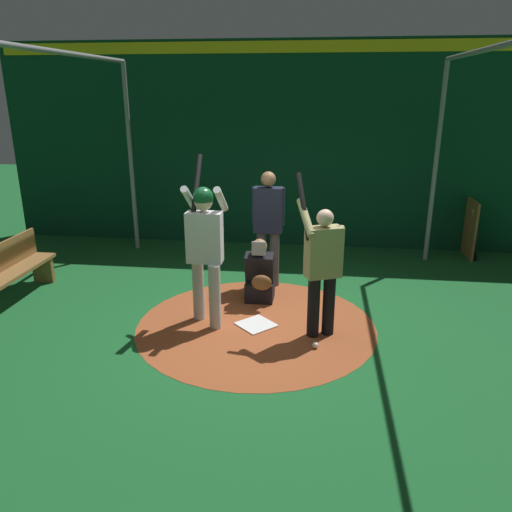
{
  "coord_description": "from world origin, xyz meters",
  "views": [
    {
      "loc": [
        5.81,
        0.74,
        2.91
      ],
      "look_at": [
        0.0,
        0.0,
        0.95
      ],
      "focal_mm": 34.98,
      "sensor_mm": 36.0,
      "label": 1
    }
  ],
  "objects_px": {
    "home_plate": "(256,324)",
    "baseball_0": "(311,317)",
    "catcher": "(260,277)",
    "umpire": "(268,223)",
    "baseball_1": "(315,345)",
    "bench": "(10,271)",
    "bat_rack": "(468,228)",
    "visitor": "(322,264)",
    "batter": "(205,243)"
  },
  "relations": [
    {
      "from": "home_plate",
      "to": "bat_rack",
      "type": "xyz_separation_m",
      "value": [
        -3.48,
        3.5,
        0.48
      ]
    },
    {
      "from": "batter",
      "to": "bat_rack",
      "type": "height_order",
      "value": "batter"
    },
    {
      "from": "home_plate",
      "to": "baseball_0",
      "type": "bearing_deg",
      "value": 109.51
    },
    {
      "from": "home_plate",
      "to": "umpire",
      "type": "xyz_separation_m",
      "value": [
        -1.43,
        0.0,
        0.99
      ]
    },
    {
      "from": "visitor",
      "to": "baseball_0",
      "type": "xyz_separation_m",
      "value": [
        -0.4,
        -0.11,
        -0.88
      ]
    },
    {
      "from": "umpire",
      "to": "bat_rack",
      "type": "xyz_separation_m",
      "value": [
        -2.05,
        3.5,
        -0.51
      ]
    },
    {
      "from": "batter",
      "to": "bench",
      "type": "distance_m",
      "value": 3.05
    },
    {
      "from": "bat_rack",
      "to": "bench",
      "type": "bearing_deg",
      "value": -66.4
    },
    {
      "from": "catcher",
      "to": "bench",
      "type": "height_order",
      "value": "catcher"
    },
    {
      "from": "catcher",
      "to": "baseball_1",
      "type": "xyz_separation_m",
      "value": [
        1.32,
        0.82,
        -0.32
      ]
    },
    {
      "from": "visitor",
      "to": "baseball_0",
      "type": "height_order",
      "value": "visitor"
    },
    {
      "from": "visitor",
      "to": "bat_rack",
      "type": "xyz_separation_m",
      "value": [
        -3.63,
        2.69,
        -0.43
      ]
    },
    {
      "from": "bat_rack",
      "to": "baseball_0",
      "type": "distance_m",
      "value": 4.3
    },
    {
      "from": "bench",
      "to": "visitor",
      "type": "bearing_deg",
      "value": 83.17
    },
    {
      "from": "home_plate",
      "to": "bench",
      "type": "height_order",
      "value": "bench"
    },
    {
      "from": "home_plate",
      "to": "umpire",
      "type": "bearing_deg",
      "value": 179.92
    },
    {
      "from": "batter",
      "to": "baseball_0",
      "type": "bearing_deg",
      "value": 100.59
    },
    {
      "from": "catcher",
      "to": "baseball_0",
      "type": "height_order",
      "value": "catcher"
    },
    {
      "from": "catcher",
      "to": "bat_rack",
      "type": "height_order",
      "value": "bat_rack"
    },
    {
      "from": "bench",
      "to": "baseball_1",
      "type": "xyz_separation_m",
      "value": [
        0.9,
        4.37,
        -0.4
      ]
    },
    {
      "from": "home_plate",
      "to": "catcher",
      "type": "height_order",
      "value": "catcher"
    },
    {
      "from": "catcher",
      "to": "baseball_1",
      "type": "relative_size",
      "value": 12.61
    },
    {
      "from": "catcher",
      "to": "umpire",
      "type": "height_order",
      "value": "umpire"
    },
    {
      "from": "bench",
      "to": "bat_rack",
      "type": "bearing_deg",
      "value": 113.6
    },
    {
      "from": "umpire",
      "to": "baseball_1",
      "type": "bearing_deg",
      "value": 21.55
    },
    {
      "from": "catcher",
      "to": "visitor",
      "type": "xyz_separation_m",
      "value": [
        0.95,
        0.86,
        0.56
      ]
    },
    {
      "from": "bat_rack",
      "to": "bench",
      "type": "height_order",
      "value": "bat_rack"
    },
    {
      "from": "visitor",
      "to": "bat_rack",
      "type": "bearing_deg",
      "value": 120.99
    },
    {
      "from": "baseball_0",
      "to": "visitor",
      "type": "bearing_deg",
      "value": 15.92
    },
    {
      "from": "bench",
      "to": "baseball_1",
      "type": "distance_m",
      "value": 4.48
    },
    {
      "from": "catcher",
      "to": "bat_rack",
      "type": "relative_size",
      "value": 0.88
    },
    {
      "from": "baseball_1",
      "to": "visitor",
      "type": "bearing_deg",
      "value": 173.07
    },
    {
      "from": "catcher",
      "to": "baseball_0",
      "type": "bearing_deg",
      "value": 53.41
    },
    {
      "from": "batter",
      "to": "umpire",
      "type": "bearing_deg",
      "value": 155.74
    },
    {
      "from": "home_plate",
      "to": "catcher",
      "type": "distance_m",
      "value": 0.88
    },
    {
      "from": "baseball_0",
      "to": "umpire",
      "type": "bearing_deg",
      "value": -149.31
    },
    {
      "from": "visitor",
      "to": "batter",
      "type": "bearing_deg",
      "value": -118.14
    },
    {
      "from": "baseball_1",
      "to": "umpire",
      "type": "bearing_deg",
      "value": -158.45
    },
    {
      "from": "catcher",
      "to": "baseball_1",
      "type": "bearing_deg",
      "value": 31.73
    },
    {
      "from": "visitor",
      "to": "bench",
      "type": "distance_m",
      "value": 4.47
    },
    {
      "from": "umpire",
      "to": "bench",
      "type": "height_order",
      "value": "umpire"
    },
    {
      "from": "batter",
      "to": "visitor",
      "type": "distance_m",
      "value": 1.48
    },
    {
      "from": "baseball_0",
      "to": "baseball_1",
      "type": "relative_size",
      "value": 1.0
    },
    {
      "from": "bench",
      "to": "baseball_0",
      "type": "bearing_deg",
      "value": 88.24
    },
    {
      "from": "batter",
      "to": "bat_rack",
      "type": "xyz_separation_m",
      "value": [
        -3.49,
        4.15,
        -0.6
      ]
    },
    {
      "from": "home_plate",
      "to": "baseball_1",
      "type": "bearing_deg",
      "value": 56.18
    },
    {
      "from": "bat_rack",
      "to": "home_plate",
      "type": "bearing_deg",
      "value": -45.16
    },
    {
      "from": "batter",
      "to": "baseball_0",
      "type": "xyz_separation_m",
      "value": [
        -0.25,
        1.35,
        -1.06
      ]
    },
    {
      "from": "bench",
      "to": "catcher",
      "type": "bearing_deg",
      "value": 96.84
    },
    {
      "from": "home_plate",
      "to": "baseball_0",
      "type": "height_order",
      "value": "baseball_0"
    }
  ]
}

